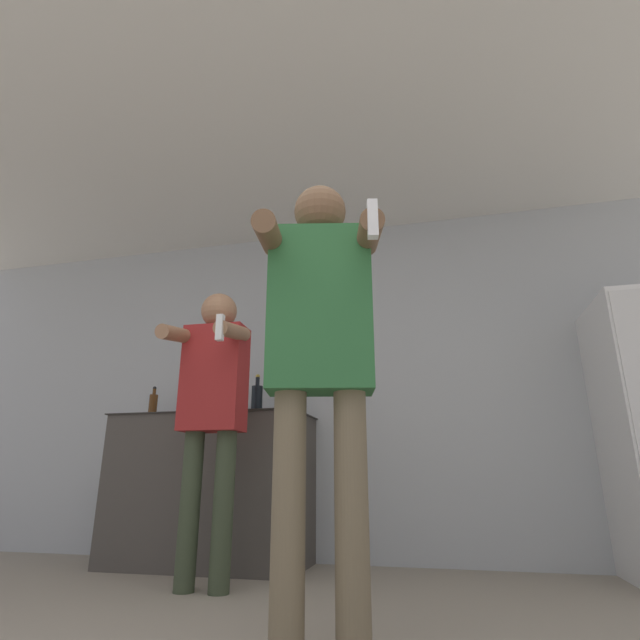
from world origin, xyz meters
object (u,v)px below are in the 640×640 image
object	(u,v)px
bottle_amber_bourbon	(153,405)
bottle_red_label	(233,404)
person_woman_foreground	(320,345)
person_man_side	(213,398)
bottle_brown_liquor	(257,399)
bottle_green_wine	(281,400)

from	to	relation	value
bottle_amber_bourbon	bottle_red_label	bearing A→B (deg)	-0.00
bottle_amber_bourbon	person_woman_foreground	distance (m)	2.32
person_man_side	person_woman_foreground	bearing A→B (deg)	-45.21
bottle_brown_liquor	bottle_red_label	bearing A→B (deg)	180.00
bottle_amber_bourbon	bottle_red_label	xyz separation A→B (m)	(0.65, -0.00, -0.01)
person_woman_foreground	person_man_side	xyz separation A→B (m)	(-0.84, 0.85, -0.05)
bottle_brown_liquor	person_woman_foreground	distance (m)	1.80
person_woman_foreground	bottle_green_wine	bearing A→B (deg)	112.83
bottle_red_label	person_man_side	world-z (taller)	person_man_side
person_man_side	bottle_red_label	bearing A→B (deg)	104.88
bottle_brown_liquor	bottle_red_label	distance (m)	0.19
bottle_amber_bourbon	bottle_green_wine	bearing A→B (deg)	-0.00
bottle_brown_liquor	bottle_amber_bourbon	size ratio (longest dim) A/B	1.23
bottle_red_label	person_man_side	distance (m)	0.77
bottle_amber_bourbon	bottle_red_label	distance (m)	0.65
bottle_green_wine	bottle_red_label	world-z (taller)	bottle_green_wine
bottle_red_label	person_woman_foreground	distance (m)	1.90
bottle_brown_liquor	person_woman_foreground	size ratio (longest dim) A/B	0.17
person_woman_foreground	person_man_side	distance (m)	1.20
bottle_brown_liquor	person_man_side	bearing A→B (deg)	-89.12
bottle_red_label	bottle_brown_liquor	bearing A→B (deg)	0.00
bottle_amber_bourbon	person_woman_foreground	bearing A→B (deg)	-43.29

